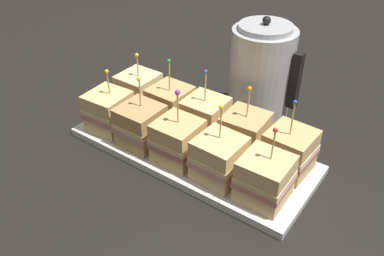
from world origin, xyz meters
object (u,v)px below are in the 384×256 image
(serving_platter, at_px, (192,150))
(sandwich_front_center, at_px, (178,141))
(kettle_steel, at_px, (261,73))
(sandwich_back_left, at_px, (170,105))
(sandwich_back_right, at_px, (245,134))
(sandwich_back_center, at_px, (206,119))
(sandwich_back_far_right, at_px, (289,151))
(sandwich_front_far_right, at_px, (265,179))
(sandwich_front_right, at_px, (219,159))
(sandwich_front_far_left, at_px, (109,111))
(sandwich_back_far_left, at_px, (139,92))
(sandwich_front_left, at_px, (141,125))

(serving_platter, height_order, sandwich_front_center, sandwich_front_center)
(sandwich_front_center, distance_m, kettle_steel, 0.29)
(sandwich_back_left, bearing_deg, sandwich_back_right, 0.51)
(sandwich_back_center, relative_size, sandwich_back_far_right, 1.01)
(sandwich_back_right, bearing_deg, sandwich_front_far_right, -45.83)
(sandwich_front_right, bearing_deg, sandwich_front_far_left, -179.68)
(sandwich_back_center, bearing_deg, sandwich_front_far_right, -26.88)
(sandwich_front_far_left, height_order, sandwich_front_right, sandwich_front_right)
(kettle_steel, bearing_deg, sandwich_back_far_left, -144.28)
(serving_platter, bearing_deg, sandwich_back_center, 86.97)
(sandwich_front_center, distance_m, sandwich_front_right, 0.10)
(serving_platter, distance_m, sandwich_front_center, 0.08)
(sandwich_back_left, distance_m, kettle_steel, 0.24)
(sandwich_front_right, distance_m, kettle_steel, 0.29)
(sandwich_back_far_left, xyz_separation_m, sandwich_back_center, (0.21, -0.00, -0.00))
(sandwich_back_center, bearing_deg, serving_platter, -93.03)
(sandwich_back_right, bearing_deg, sandwich_front_right, -89.49)
(sandwich_front_right, bearing_deg, sandwich_back_right, 90.51)
(sandwich_front_far_right, height_order, kettle_steel, kettle_steel)
(sandwich_front_left, xyz_separation_m, sandwich_back_far_right, (0.31, 0.11, -0.00))
(sandwich_front_center, relative_size, kettle_steel, 0.64)
(sandwich_front_far_left, height_order, sandwich_back_left, sandwich_back_left)
(sandwich_back_far_right, bearing_deg, sandwich_back_far_left, -179.97)
(sandwich_front_right, height_order, kettle_steel, kettle_steel)
(serving_platter, xyz_separation_m, sandwich_front_far_left, (-0.20, -0.05, 0.06))
(sandwich_back_left, height_order, sandwich_back_far_right, sandwich_back_left)
(sandwich_front_far_right, height_order, sandwich_back_left, sandwich_back_left)
(sandwich_front_left, distance_m, sandwich_back_left, 0.11)
(sandwich_back_far_left, xyz_separation_m, sandwich_back_far_right, (0.41, 0.00, -0.00))
(sandwich_back_center, distance_m, sandwich_back_right, 0.10)
(sandwich_front_far_left, height_order, sandwich_back_far_left, sandwich_back_far_left)
(sandwich_front_left, relative_size, sandwich_front_right, 0.98)
(sandwich_back_left, bearing_deg, sandwich_front_left, -90.56)
(sandwich_front_far_left, xyz_separation_m, sandwich_front_left, (0.10, -0.00, 0.00))
(sandwich_back_left, xyz_separation_m, sandwich_back_far_right, (0.31, 0.00, -0.00))
(sandwich_front_far_left, height_order, sandwich_back_center, sandwich_back_center)
(sandwich_front_far_right, distance_m, sandwich_back_left, 0.32)
(sandwich_front_right, xyz_separation_m, sandwich_back_far_left, (-0.31, 0.10, 0.00))
(sandwich_front_far_right, bearing_deg, sandwich_front_far_left, -179.82)
(sandwich_front_left, distance_m, sandwich_back_far_right, 0.33)
(serving_platter, distance_m, sandwich_front_right, 0.13)
(sandwich_back_far_left, height_order, sandwich_back_far_right, sandwich_back_far_right)
(kettle_steel, bearing_deg, sandwich_front_left, -117.24)
(sandwich_back_right, relative_size, kettle_steel, 0.62)
(sandwich_back_right, bearing_deg, serving_platter, -151.97)
(sandwich_front_right, xyz_separation_m, sandwich_back_right, (-0.00, 0.11, 0.00))
(sandwich_front_far_left, bearing_deg, sandwich_back_far_left, 90.20)
(sandwich_back_far_right, relative_size, kettle_steel, 0.65)
(sandwich_front_right, relative_size, kettle_steel, 0.64)
(sandwich_front_far_right, bearing_deg, sandwich_front_left, -179.64)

